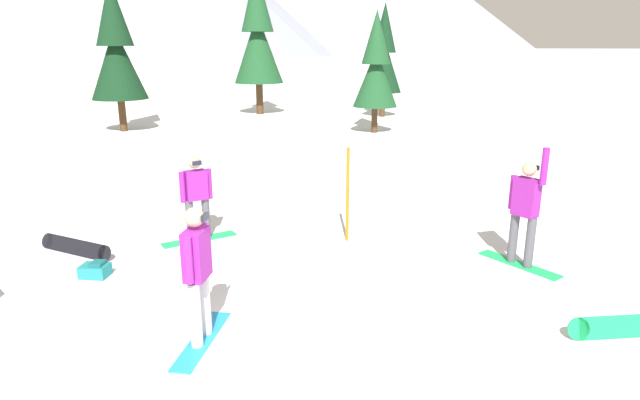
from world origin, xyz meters
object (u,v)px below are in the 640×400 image
snowboarder_background (197,196)px  pine_tree_twin (384,56)px  loose_snowboard_near_left (76,246)px  pine_tree_broad (258,35)px  pine_tree_young (116,50)px  loose_snowboard_near_right (635,325)px  backpack_teal (95,270)px  pine_tree_slender (376,67)px  snowboarder_midground (525,210)px  trail_marker_pole (348,195)px  snowboarder_foreground (198,272)px

snowboarder_background → pine_tree_twin: 19.34m
loose_snowboard_near_left → pine_tree_broad: size_ratio=0.23×
snowboarder_background → loose_snowboard_near_left: (-1.96, -1.00, -0.74)m
pine_tree_young → loose_snowboard_near_right: bearing=-45.3°
loose_snowboard_near_right → backpack_teal: bearing=174.8°
loose_snowboard_near_left → pine_tree_slender: size_ratio=0.34×
pine_tree_slender → loose_snowboard_near_right: bearing=-75.7°
snowboarder_midground → loose_snowboard_near_right: snowboarder_midground is taller
pine_tree_young → pine_tree_twin: 12.73m
pine_tree_young → pine_tree_broad: pine_tree_broad is taller
snowboarder_midground → loose_snowboard_near_right: size_ratio=1.14×
snowboarder_midground → loose_snowboard_near_left: size_ratio=1.23×
backpack_teal → trail_marker_pole: bearing=30.1°
snowboarder_foreground → snowboarder_background: (-1.35, 3.55, -0.08)m
snowboarder_midground → pine_tree_broad: (-9.57, 19.56, 3.06)m
trail_marker_pole → snowboarder_background: bearing=-172.3°
trail_marker_pole → pine_tree_young: size_ratio=0.29×
loose_snowboard_near_left → trail_marker_pole: size_ratio=0.93×
snowboarder_foreground → trail_marker_pole: trail_marker_pole is taller
pine_tree_slender → trail_marker_pole: bearing=-89.5°
snowboarder_midground → loose_snowboard_near_left: (-7.86, -0.60, -0.86)m
pine_tree_broad → trail_marker_pole: bearing=-70.9°
snowboarder_midground → pine_tree_broad: 21.99m
backpack_teal → pine_tree_broad: bearing=97.0°
backpack_teal → pine_tree_slender: 16.25m
pine_tree_slender → pine_tree_twin: bearing=88.2°
pine_tree_young → pine_tree_broad: bearing=56.5°
snowboarder_midground → pine_tree_twin: size_ratio=0.37×
snowboarder_foreground → trail_marker_pole: (1.49, 3.94, -0.04)m
snowboarder_background → pine_tree_twin: (2.90, 18.99, 2.20)m
snowboarder_background → trail_marker_pole: (2.84, 0.38, 0.04)m
trail_marker_pole → pine_tree_young: bearing=131.9°
snowboarder_midground → loose_snowboard_near_right: bearing=-65.6°
snowboarder_foreground → pine_tree_young: size_ratio=0.29×
loose_snowboard_near_left → trail_marker_pole: (4.81, 1.39, 0.77)m
pine_tree_twin → snowboarder_midground: bearing=-81.2°
loose_snowboard_near_left → trail_marker_pole: trail_marker_pole is taller
snowboarder_background → loose_snowboard_near_left: bearing=-152.9°
loose_snowboard_near_left → pine_tree_broad: 20.61m
loose_snowboard_near_right → pine_tree_slender: size_ratio=0.37×
pine_tree_slender → pine_tree_broad: bearing=139.5°
loose_snowboard_near_right → pine_tree_twin: (-4.00, 21.61, 2.93)m
loose_snowboard_near_left → loose_snowboard_near_right: bearing=-10.3°
snowboarder_midground → snowboarder_background: (-5.89, 0.40, -0.12)m
snowboarder_foreground → snowboarder_background: snowboarder_foreground is taller
loose_snowboard_near_right → pine_tree_young: size_ratio=0.29×
loose_snowboard_near_left → pine_tree_twin: (4.86, 20.00, 2.94)m
pine_tree_twin → pine_tree_broad: bearing=178.6°
snowboarder_midground → backpack_teal: bearing=-168.0°
snowboarder_background → snowboarder_foreground: bearing=-69.1°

